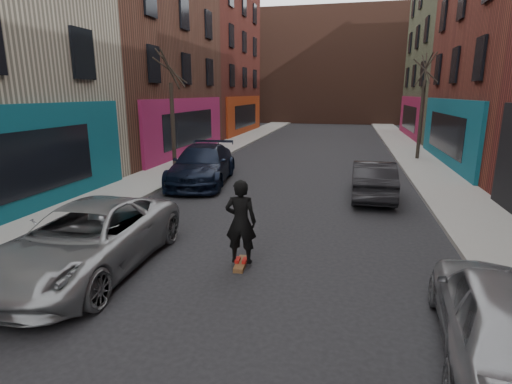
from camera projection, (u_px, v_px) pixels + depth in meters
The scene contains 11 objects.
sidewalk_left at pixel (238, 142), 31.49m from camera, with size 2.50×84.00×0.13m, color gray.
sidewalk_right at pixel (404, 146), 28.78m from camera, with size 2.50×84.00×0.13m, color gray.
building_far at pixel (334, 68), 53.05m from camera, with size 40.00×10.00×14.00m, color #47281E.
tree_left_far at pixel (172, 102), 19.32m from camera, with size 2.00×2.00×6.50m, color black, non-canonical shape.
tree_right_far at pixel (423, 98), 22.28m from camera, with size 2.00×2.00×6.80m, color black, non-canonical shape.
parked_left_far at pixel (87, 239), 8.67m from camera, with size 2.44×5.29×1.47m, color gray.
parked_left_end at pixel (202, 165), 17.18m from camera, with size 2.27×5.57×1.62m, color black.
parked_right_far at pixel (504, 316), 5.68m from camera, with size 1.71×4.26×1.45m, color gray.
parked_right_end at pixel (373, 179), 14.79m from camera, with size 1.48×4.24×1.40m, color black.
skateboard at pixel (241, 264), 9.04m from camera, with size 0.22×0.80×0.10m, color brown.
skateboarder at pixel (241, 222), 8.80m from camera, with size 0.70×0.46×1.91m, color black.
Camera 1 is at (2.20, -0.40, 3.82)m, focal length 28.00 mm.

